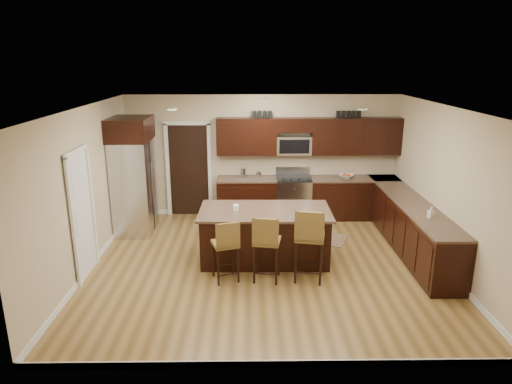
{
  "coord_description": "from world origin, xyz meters",
  "views": [
    {
      "loc": [
        -0.28,
        -7.23,
        3.45
      ],
      "look_at": [
        -0.18,
        0.4,
        1.2
      ],
      "focal_mm": 32.0,
      "sensor_mm": 36.0,
      "label": 1
    }
  ],
  "objects_px": {
    "stool_right": "(309,237)",
    "refrigerator": "(133,175)",
    "island": "(265,236)",
    "stool_mid": "(266,241)",
    "stool_left": "(226,244)",
    "range": "(293,197)"
  },
  "relations": [
    {
      "from": "refrigerator",
      "to": "stool_left",
      "type": "bearing_deg",
      "value": -48.73
    },
    {
      "from": "island",
      "to": "range",
      "type": "bearing_deg",
      "value": 73.1
    },
    {
      "from": "stool_right",
      "to": "refrigerator",
      "type": "relative_size",
      "value": 0.52
    },
    {
      "from": "range",
      "to": "stool_right",
      "type": "height_order",
      "value": "stool_right"
    },
    {
      "from": "range",
      "to": "refrigerator",
      "type": "height_order",
      "value": "refrigerator"
    },
    {
      "from": "range",
      "to": "stool_mid",
      "type": "bearing_deg",
      "value": -103.1
    },
    {
      "from": "island",
      "to": "stool_mid",
      "type": "distance_m",
      "value": 0.88
    },
    {
      "from": "stool_mid",
      "to": "refrigerator",
      "type": "xyz_separation_m",
      "value": [
        -2.59,
        2.24,
        0.51
      ]
    },
    {
      "from": "stool_mid",
      "to": "refrigerator",
      "type": "height_order",
      "value": "refrigerator"
    },
    {
      "from": "island",
      "to": "refrigerator",
      "type": "xyz_separation_m",
      "value": [
        -2.6,
        1.4,
        0.77
      ]
    },
    {
      "from": "range",
      "to": "stool_right",
      "type": "relative_size",
      "value": 0.91
    },
    {
      "from": "range",
      "to": "stool_mid",
      "type": "distance_m",
      "value": 3.13
    },
    {
      "from": "island",
      "to": "stool_left",
      "type": "bearing_deg",
      "value": -126.28
    },
    {
      "from": "stool_right",
      "to": "refrigerator",
      "type": "xyz_separation_m",
      "value": [
        -3.27,
        2.25,
        0.44
      ]
    },
    {
      "from": "island",
      "to": "stool_mid",
      "type": "relative_size",
      "value": 2.07
    },
    {
      "from": "stool_left",
      "to": "refrigerator",
      "type": "xyz_separation_m",
      "value": [
        -1.96,
        2.24,
        0.56
      ]
    },
    {
      "from": "island",
      "to": "stool_right",
      "type": "height_order",
      "value": "stool_right"
    },
    {
      "from": "stool_mid",
      "to": "island",
      "type": "bearing_deg",
      "value": 99.53
    },
    {
      "from": "range",
      "to": "stool_right",
      "type": "distance_m",
      "value": 3.06
    },
    {
      "from": "range",
      "to": "stool_left",
      "type": "relative_size",
      "value": 1.08
    },
    {
      "from": "stool_left",
      "to": "stool_right",
      "type": "relative_size",
      "value": 0.85
    },
    {
      "from": "stool_mid",
      "to": "range",
      "type": "bearing_deg",
      "value": 86.72
    }
  ]
}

